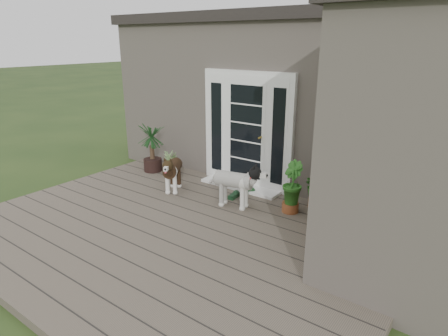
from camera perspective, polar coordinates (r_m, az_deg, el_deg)
The scene contains 16 objects.
deck at distance 5.88m, azimuth -7.17°, elevation -9.48°, with size 6.20×4.60×0.12m, color #6B5B4C.
house_main at distance 8.85m, azimuth 11.97°, elevation 9.90°, with size 7.40×4.00×3.10m, color #665E54.
roof_main at distance 8.77m, azimuth 12.72°, elevation 20.62°, with size 7.60×4.20×0.20m, color #2D2826.
house_wing at distance 5.02m, azimuth 26.77°, elevation 2.07°, with size 1.60×2.40×3.10m, color #665E54.
door_unit at distance 7.23m, azimuth 3.39°, elevation 5.58°, with size 1.90×0.14×2.15m, color white.
door_step at distance 7.38m, azimuth 2.38°, elevation -2.67°, with size 1.60×0.40×0.05m, color white.
brindle_dog at distance 7.19m, azimuth -7.50°, elevation -0.91°, with size 0.33×0.76×0.64m, color #382414, non-canonical shape.
white_dog at distance 6.43m, azimuth 1.46°, elevation -2.83°, with size 0.36×0.83×0.69m, color beige, non-canonical shape.
spider_plant at distance 8.04m, azimuth -7.79°, elevation 0.99°, with size 0.55×0.55×0.59m, color #8BAC6A, non-canonical shape.
yucca at distance 8.29m, azimuth -10.57°, elevation 3.05°, with size 0.73×0.73×1.05m, color black, non-canonical shape.
herb_a at distance 6.62m, azimuth 13.38°, elevation -3.46°, with size 0.42×0.42×0.53m, color #185217.
herb_b at distance 6.34m, azimuth 9.82°, elevation -3.73°, with size 0.42×0.42×0.63m, color #235A19.
herb_c at distance 6.42m, azimuth 18.48°, elevation -4.57°, with size 0.35×0.35×0.54m, color #245D1A.
sapling at distance 5.69m, azimuth 15.28°, elevation -0.24°, with size 0.54×0.54×1.84m, color #195518, non-canonical shape.
clog_left at distance 6.89m, azimuth 1.46°, elevation -4.02°, with size 0.14×0.31×0.09m, color black, non-canonical shape.
clog_right at distance 7.09m, azimuth 3.52°, elevation -3.42°, with size 0.13×0.28×0.08m, color #153519, non-canonical shape.
Camera 1 is at (3.65, -3.31, 2.79)m, focal length 31.10 mm.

